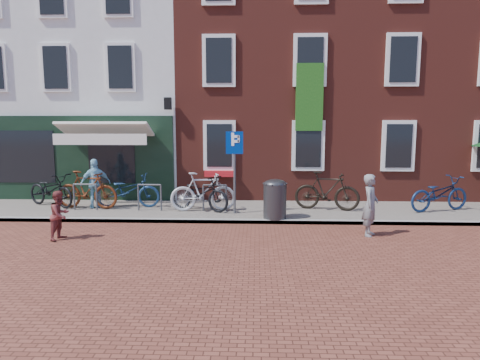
{
  "coord_description": "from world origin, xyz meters",
  "views": [
    {
      "loc": [
        1.77,
        -11.59,
        2.84
      ],
      "look_at": [
        1.28,
        0.89,
        1.1
      ],
      "focal_mm": 32.11,
      "sensor_mm": 36.0,
      "label": 1
    }
  ],
  "objects_px": {
    "cafe_person": "(96,183)",
    "bicycle_1": "(87,190)",
    "bicycle_6": "(439,194)",
    "boy": "(60,215)",
    "bicycle_4": "(200,193)",
    "litter_bin": "(275,197)",
    "bicycle_3": "(203,192)",
    "parking_sign": "(235,158)",
    "woman": "(370,205)",
    "bicycle_5": "(327,191)",
    "bicycle_2": "(128,190)",
    "bicycle_0": "(51,190)"
  },
  "relations": [
    {
      "from": "cafe_person",
      "to": "bicycle_1",
      "type": "bearing_deg",
      "value": 3.11
    },
    {
      "from": "cafe_person",
      "to": "bicycle_6",
      "type": "bearing_deg",
      "value": 151.18
    },
    {
      "from": "boy",
      "to": "bicycle_4",
      "type": "xyz_separation_m",
      "value": [
        2.96,
        3.01,
        0.04
      ]
    },
    {
      "from": "litter_bin",
      "to": "bicycle_3",
      "type": "bearing_deg",
      "value": 157.07
    },
    {
      "from": "boy",
      "to": "cafe_person",
      "type": "distance_m",
      "value": 3.3
    },
    {
      "from": "parking_sign",
      "to": "woman",
      "type": "bearing_deg",
      "value": -29.74
    },
    {
      "from": "bicycle_4",
      "to": "bicycle_5",
      "type": "bearing_deg",
      "value": -60.76
    },
    {
      "from": "bicycle_1",
      "to": "bicycle_2",
      "type": "height_order",
      "value": "bicycle_1"
    },
    {
      "from": "bicycle_0",
      "to": "bicycle_5",
      "type": "distance_m",
      "value": 8.76
    },
    {
      "from": "cafe_person",
      "to": "bicycle_0",
      "type": "relative_size",
      "value": 0.76
    },
    {
      "from": "bicycle_0",
      "to": "bicycle_4",
      "type": "distance_m",
      "value": 4.87
    },
    {
      "from": "bicycle_3",
      "to": "bicycle_4",
      "type": "distance_m",
      "value": 0.16
    },
    {
      "from": "boy",
      "to": "litter_bin",
      "type": "bearing_deg",
      "value": -55.68
    },
    {
      "from": "cafe_person",
      "to": "bicycle_1",
      "type": "height_order",
      "value": "cafe_person"
    },
    {
      "from": "bicycle_3",
      "to": "bicycle_6",
      "type": "bearing_deg",
      "value": -95.59
    },
    {
      "from": "bicycle_0",
      "to": "bicycle_3",
      "type": "relative_size",
      "value": 1.03
    },
    {
      "from": "bicycle_2",
      "to": "bicycle_5",
      "type": "distance_m",
      "value": 6.27
    },
    {
      "from": "woman",
      "to": "bicycle_1",
      "type": "distance_m",
      "value": 8.48
    },
    {
      "from": "litter_bin",
      "to": "bicycle_0",
      "type": "bearing_deg",
      "value": 168.68
    },
    {
      "from": "woman",
      "to": "cafe_person",
      "type": "height_order",
      "value": "cafe_person"
    },
    {
      "from": "boy",
      "to": "bicycle_0",
      "type": "height_order",
      "value": "boy"
    },
    {
      "from": "litter_bin",
      "to": "bicycle_0",
      "type": "distance_m",
      "value": 7.25
    },
    {
      "from": "woman",
      "to": "bicycle_5",
      "type": "height_order",
      "value": "woman"
    },
    {
      "from": "bicycle_6",
      "to": "bicycle_5",
      "type": "bearing_deg",
      "value": 69.52
    },
    {
      "from": "litter_bin",
      "to": "bicycle_0",
      "type": "height_order",
      "value": "litter_bin"
    },
    {
      "from": "parking_sign",
      "to": "bicycle_0",
      "type": "height_order",
      "value": "parking_sign"
    },
    {
      "from": "litter_bin",
      "to": "woman",
      "type": "relative_size",
      "value": 0.77
    },
    {
      "from": "bicycle_1",
      "to": "bicycle_4",
      "type": "relative_size",
      "value": 0.97
    },
    {
      "from": "parking_sign",
      "to": "boy",
      "type": "bearing_deg",
      "value": -147.3
    },
    {
      "from": "cafe_person",
      "to": "bicycle_6",
      "type": "distance_m",
      "value": 10.62
    },
    {
      "from": "bicycle_0",
      "to": "bicycle_5",
      "type": "bearing_deg",
      "value": -63.6
    },
    {
      "from": "litter_bin",
      "to": "bicycle_2",
      "type": "distance_m",
      "value": 4.82
    },
    {
      "from": "parking_sign",
      "to": "woman",
      "type": "relative_size",
      "value": 1.58
    },
    {
      "from": "parking_sign",
      "to": "bicycle_2",
      "type": "relative_size",
      "value": 1.19
    },
    {
      "from": "litter_bin",
      "to": "woman",
      "type": "bearing_deg",
      "value": -31.07
    },
    {
      "from": "cafe_person",
      "to": "woman",
      "type": "bearing_deg",
      "value": 133.14
    },
    {
      "from": "bicycle_1",
      "to": "bicycle_3",
      "type": "distance_m",
      "value": 3.67
    },
    {
      "from": "bicycle_2",
      "to": "bicycle_3",
      "type": "relative_size",
      "value": 1.03
    },
    {
      "from": "bicycle_6",
      "to": "bicycle_1",
      "type": "bearing_deg",
      "value": 70.45
    },
    {
      "from": "bicycle_5",
      "to": "bicycle_6",
      "type": "bearing_deg",
      "value": -76.66
    },
    {
      "from": "bicycle_1",
      "to": "bicycle_2",
      "type": "xyz_separation_m",
      "value": [
        1.19,
        0.29,
        -0.06
      ]
    },
    {
      "from": "bicycle_1",
      "to": "bicycle_5",
      "type": "height_order",
      "value": "same"
    },
    {
      "from": "woman",
      "to": "boy",
      "type": "relative_size",
      "value": 1.3
    },
    {
      "from": "bicycle_2",
      "to": "bicycle_3",
      "type": "height_order",
      "value": "bicycle_3"
    },
    {
      "from": "bicycle_4",
      "to": "bicycle_6",
      "type": "distance_m",
      "value": 7.3
    },
    {
      "from": "bicycle_3",
      "to": "bicycle_4",
      "type": "relative_size",
      "value": 0.97
    },
    {
      "from": "bicycle_2",
      "to": "cafe_person",
      "type": "bearing_deg",
      "value": 97.26
    },
    {
      "from": "parking_sign",
      "to": "woman",
      "type": "height_order",
      "value": "parking_sign"
    },
    {
      "from": "bicycle_2",
      "to": "bicycle_6",
      "type": "xyz_separation_m",
      "value": [
        9.65,
        -0.24,
        0.0
      ]
    },
    {
      "from": "bicycle_2",
      "to": "bicycle_6",
      "type": "distance_m",
      "value": 9.65
    }
  ]
}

